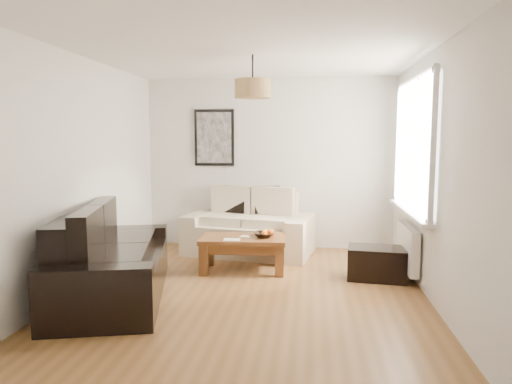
# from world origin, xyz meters

# --- Properties ---
(floor) EXTENTS (4.50, 4.50, 0.00)m
(floor) POSITION_xyz_m (0.00, 0.00, 0.00)
(floor) COLOR brown
(floor) RESTS_ON ground
(ceiling) EXTENTS (3.80, 4.50, 0.00)m
(ceiling) POSITION_xyz_m (0.00, 0.00, 2.60)
(ceiling) COLOR white
(ceiling) RESTS_ON floor
(wall_back) EXTENTS (3.80, 0.04, 2.60)m
(wall_back) POSITION_xyz_m (0.00, 2.25, 1.30)
(wall_back) COLOR silver
(wall_back) RESTS_ON floor
(wall_front) EXTENTS (3.80, 0.04, 2.60)m
(wall_front) POSITION_xyz_m (0.00, -2.25, 1.30)
(wall_front) COLOR silver
(wall_front) RESTS_ON floor
(wall_left) EXTENTS (0.04, 4.50, 2.60)m
(wall_left) POSITION_xyz_m (-1.90, 0.00, 1.30)
(wall_left) COLOR silver
(wall_left) RESTS_ON floor
(wall_right) EXTENTS (0.04, 4.50, 2.60)m
(wall_right) POSITION_xyz_m (1.90, 0.00, 1.30)
(wall_right) COLOR silver
(wall_right) RESTS_ON floor
(window_bay) EXTENTS (0.14, 1.90, 1.60)m
(window_bay) POSITION_xyz_m (1.86, 0.80, 1.60)
(window_bay) COLOR white
(window_bay) RESTS_ON wall_right
(radiator) EXTENTS (0.10, 0.90, 0.52)m
(radiator) POSITION_xyz_m (1.82, 0.80, 0.38)
(radiator) COLOR white
(radiator) RESTS_ON wall_right
(poster) EXTENTS (0.62, 0.04, 0.87)m
(poster) POSITION_xyz_m (-0.85, 2.22, 1.70)
(poster) COLOR black
(poster) RESTS_ON wall_back
(pendant_shade) EXTENTS (0.40, 0.40, 0.20)m
(pendant_shade) POSITION_xyz_m (0.00, 0.30, 2.23)
(pendant_shade) COLOR tan
(pendant_shade) RESTS_ON ceiling
(loveseat_cream) EXTENTS (1.96, 1.29, 0.90)m
(loveseat_cream) POSITION_xyz_m (-0.25, 1.78, 0.45)
(loveseat_cream) COLOR beige
(loveseat_cream) RESTS_ON floor
(sofa_leather) EXTENTS (1.49, 2.25, 0.89)m
(sofa_leather) POSITION_xyz_m (-1.43, -0.25, 0.45)
(sofa_leather) COLOR black
(sofa_leather) RESTS_ON floor
(coffee_table) EXTENTS (1.11, 0.64, 0.44)m
(coffee_table) POSITION_xyz_m (-0.20, 0.86, 0.22)
(coffee_table) COLOR brown
(coffee_table) RESTS_ON floor
(ottoman) EXTENTS (0.72, 0.51, 0.39)m
(ottoman) POSITION_xyz_m (1.45, 0.72, 0.19)
(ottoman) COLOR black
(ottoman) RESTS_ON floor
(cushion_left) EXTENTS (0.43, 0.25, 0.41)m
(cushion_left) POSITION_xyz_m (-0.51, 2.00, 0.76)
(cushion_left) COLOR black
(cushion_left) RESTS_ON loveseat_cream
(cushion_right) EXTENTS (0.43, 0.28, 0.41)m
(cushion_right) POSITION_xyz_m (-0.01, 2.00, 0.76)
(cushion_right) COLOR black
(cushion_right) RESTS_ON loveseat_cream
(fruit_bowl) EXTENTS (0.28, 0.28, 0.07)m
(fruit_bowl) POSITION_xyz_m (0.07, 0.87, 0.47)
(fruit_bowl) COLOR black
(fruit_bowl) RESTS_ON coffee_table
(orange_a) EXTENTS (0.09, 0.09, 0.08)m
(orange_a) POSITION_xyz_m (0.07, 0.87, 0.48)
(orange_a) COLOR orange
(orange_a) RESTS_ON fruit_bowl
(orange_b) EXTENTS (0.10, 0.10, 0.09)m
(orange_b) POSITION_xyz_m (0.15, 0.97, 0.48)
(orange_b) COLOR #FC6015
(orange_b) RESTS_ON fruit_bowl
(orange_c) EXTENTS (0.09, 0.09, 0.09)m
(orange_c) POSITION_xyz_m (0.07, 0.98, 0.48)
(orange_c) COLOR orange
(orange_c) RESTS_ON fruit_bowl
(papers) EXTENTS (0.21, 0.15, 0.01)m
(papers) POSITION_xyz_m (-0.31, 0.68, 0.44)
(papers) COLOR white
(papers) RESTS_ON coffee_table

